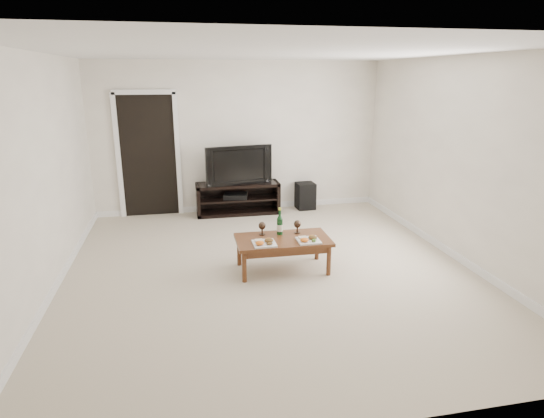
{
  "coord_description": "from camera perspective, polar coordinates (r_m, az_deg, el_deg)",
  "views": [
    {
      "loc": [
        -1.02,
        -5.17,
        2.36
      ],
      "look_at": [
        0.1,
        0.32,
        0.7
      ],
      "focal_mm": 30.0,
      "sensor_mm": 36.0,
      "label": 1
    }
  ],
  "objects": [
    {
      "name": "floor",
      "position": [
        5.77,
        -0.33,
        -7.63
      ],
      "size": [
        5.5,
        5.5,
        0.0
      ],
      "primitive_type": "plane",
      "color": "beige",
      "rests_on": "ground"
    },
    {
      "name": "back_wall",
      "position": [
        8.07,
        -4.2,
        8.91
      ],
      "size": [
        5.0,
        0.04,
        2.6
      ],
      "primitive_type": "cube",
      "color": "white",
      "rests_on": "ground"
    },
    {
      "name": "ceiling",
      "position": [
        5.27,
        -0.38,
        19.34
      ],
      "size": [
        5.0,
        5.5,
        0.04
      ],
      "primitive_type": "cube",
      "color": "white",
      "rests_on": "back_wall"
    },
    {
      "name": "doorway",
      "position": [
        8.03,
        -15.23,
        6.36
      ],
      "size": [
        0.9,
        0.02,
        2.05
      ],
      "primitive_type": "cube",
      "color": "black",
      "rests_on": "ground"
    },
    {
      "name": "media_console",
      "position": [
        8.0,
        -4.3,
        1.34
      ],
      "size": [
        1.44,
        0.45,
        0.55
      ],
      "primitive_type": "cube",
      "color": "black",
      "rests_on": "ground"
    },
    {
      "name": "television",
      "position": [
        7.86,
        -4.39,
        5.63
      ],
      "size": [
        1.17,
        0.35,
        0.67
      ],
      "primitive_type": "imported",
      "rotation": [
        0.0,
        0.0,
        0.17
      ],
      "color": "black",
      "rests_on": "media_console"
    },
    {
      "name": "av_receiver",
      "position": [
        7.97,
        -4.6,
        1.65
      ],
      "size": [
        0.45,
        0.38,
        0.08
      ],
      "primitive_type": "cube",
      "rotation": [
        0.0,
        0.0,
        -0.21
      ],
      "color": "black",
      "rests_on": "media_console"
    },
    {
      "name": "subwoofer",
      "position": [
        8.31,
        4.2,
        1.66
      ],
      "size": [
        0.33,
        0.33,
        0.48
      ],
      "primitive_type": "cube",
      "rotation": [
        0.0,
        0.0,
        0.05
      ],
      "color": "black",
      "rests_on": "ground"
    },
    {
      "name": "coffee_table",
      "position": [
        5.69,
        1.36,
        -5.69
      ],
      "size": [
        1.16,
        0.64,
        0.42
      ],
      "primitive_type": "cube",
      "rotation": [
        0.0,
        0.0,
        -0.01
      ],
      "color": "#5A2D19",
      "rests_on": "ground"
    },
    {
      "name": "plate_left",
      "position": [
        5.41,
        -0.98,
        -4.11
      ],
      "size": [
        0.27,
        0.27,
        0.07
      ],
      "primitive_type": "cube",
      "color": "white",
      "rests_on": "coffee_table"
    },
    {
      "name": "plate_right",
      "position": [
        5.52,
        4.59,
        -3.72
      ],
      "size": [
        0.27,
        0.27,
        0.07
      ],
      "primitive_type": "cube",
      "color": "white",
      "rests_on": "coffee_table"
    },
    {
      "name": "wine_bottle",
      "position": [
        5.7,
        0.99,
        -1.53
      ],
      "size": [
        0.07,
        0.07,
        0.35
      ],
      "primitive_type": "cylinder",
      "color": "#0E3414",
      "rests_on": "coffee_table"
    },
    {
      "name": "goblet_left",
      "position": [
        5.71,
        -1.25,
        -2.44
      ],
      "size": [
        0.09,
        0.09,
        0.17
      ],
      "primitive_type": null,
      "color": "#31241B",
      "rests_on": "coffee_table"
    },
    {
      "name": "goblet_right",
      "position": [
        5.78,
        3.2,
        -2.23
      ],
      "size": [
        0.09,
        0.09,
        0.17
      ],
      "primitive_type": null,
      "color": "#31241B",
      "rests_on": "coffee_table"
    }
  ]
}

